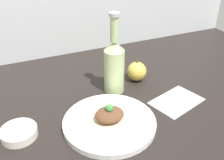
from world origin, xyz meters
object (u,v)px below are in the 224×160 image
(plated_food, at_px, (109,116))
(plate, at_px, (109,122))
(dipping_bowl, at_px, (19,133))
(apple, at_px, (137,71))
(cider_bottle, at_px, (114,64))

(plated_food, bearing_deg, plate, 135.00)
(plated_food, distance_m, dipping_bowl, 0.27)
(dipping_bowl, bearing_deg, plated_food, -12.89)
(apple, bearing_deg, plated_food, -134.67)
(dipping_bowl, bearing_deg, apple, 17.72)
(cider_bottle, relative_size, apple, 3.25)
(plate, height_order, dipping_bowl, dipping_bowl)
(plated_food, height_order, cider_bottle, cider_bottle)
(plate, xyz_separation_m, plated_food, (0.00, -0.00, 0.02))
(plate, xyz_separation_m, cider_bottle, (0.10, 0.18, 0.10))
(plate, relative_size, apple, 3.17)
(plated_food, bearing_deg, apple, 45.33)
(apple, distance_m, dipping_bowl, 0.50)
(cider_bottle, bearing_deg, plated_food, -118.24)
(plate, bearing_deg, apple, 45.33)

